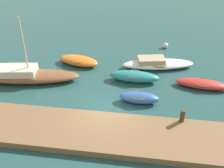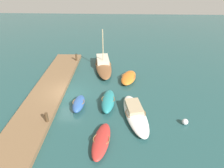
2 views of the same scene
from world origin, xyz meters
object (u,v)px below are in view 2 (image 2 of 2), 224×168
rowboat_teal (108,101)px  sailboat_brown (103,65)px  dinghy_blue (79,104)px  mooring_post_west (76,57)px  rowboat_red (101,141)px  rowboat_orange (129,78)px  marker_buoy (185,122)px  mooring_post_mid_west (47,117)px  motorboat_white (135,113)px

rowboat_teal → sailboat_brown: (-8.15, -1.11, 0.08)m
dinghy_blue → mooring_post_west: size_ratio=3.10×
dinghy_blue → mooring_post_west: 10.32m
mooring_post_west → rowboat_red: bearing=17.6°
rowboat_red → sailboat_brown: bearing=-169.7°
rowboat_red → rowboat_teal: rowboat_teal is taller
rowboat_orange → rowboat_teal: 5.35m
rowboat_red → mooring_post_west: size_ratio=4.54×
dinghy_blue → marker_buoy: dinghy_blue is taller
rowboat_red → dinghy_blue: (-4.55, -2.53, 0.08)m
dinghy_blue → marker_buoy: (2.08, 9.33, -0.12)m
dinghy_blue → mooring_post_mid_west: 3.42m
sailboat_brown → rowboat_orange: bearing=35.8°
dinghy_blue → rowboat_teal: bearing=102.0°
mooring_post_west → marker_buoy: size_ratio=1.70×
rowboat_teal → mooring_post_mid_west: mooring_post_mid_west is taller
marker_buoy → rowboat_orange: bearing=-149.2°
rowboat_orange → mooring_post_west: bearing=-109.9°
mooring_post_mid_west → dinghy_blue: bearing=141.3°
rowboat_orange → dinghy_blue: size_ratio=1.40×
rowboat_orange → mooring_post_mid_west: mooring_post_mid_west is taller
marker_buoy → rowboat_red: bearing=-70.1°
dinghy_blue → motorboat_white: motorboat_white is taller
rowboat_red → mooring_post_west: mooring_post_west is taller
mooring_post_west → rowboat_teal: bearing=27.0°
motorboat_white → sailboat_brown: bearing=-171.1°
rowboat_teal → mooring_post_west: bearing=-151.2°
mooring_post_mid_west → rowboat_red: bearing=67.8°
rowboat_teal → motorboat_white: size_ratio=0.62×
dinghy_blue → marker_buoy: 9.56m
rowboat_orange → marker_buoy: bearing=44.7°
dinghy_blue → rowboat_red: bearing=30.2°
mooring_post_west → mooring_post_mid_west: size_ratio=1.09×
rowboat_teal → marker_buoy: size_ratio=7.50×
sailboat_brown → marker_buoy: sailboat_brown is taller
mooring_post_mid_west → marker_buoy: (-0.57, 11.45, -0.55)m
mooring_post_west → motorboat_white: bearing=32.9°
rowboat_teal → marker_buoy: (2.61, 6.59, -0.15)m
rowboat_orange → marker_buoy: rowboat_orange is taller
rowboat_teal → mooring_post_mid_west: (3.17, -4.86, 0.40)m
mooring_post_west → marker_buoy: 16.72m
rowboat_red → sailboat_brown: 13.26m
rowboat_orange → motorboat_white: size_ratio=0.62×
rowboat_red → sailboat_brown: size_ratio=0.51×
motorboat_white → marker_buoy: (0.84, 4.12, -0.11)m
motorboat_white → mooring_post_west: mooring_post_west is taller
rowboat_red → sailboat_brown: sailboat_brown is taller
rowboat_teal → rowboat_red: bearing=-0.5°
motorboat_white → marker_buoy: 4.20m
dinghy_blue → mooring_post_mid_west: size_ratio=3.39×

